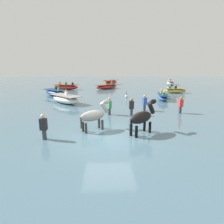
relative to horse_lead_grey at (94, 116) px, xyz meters
The scene contains 18 objects.
ground_plane 1.72m from the horse_lead_grey, 52.75° to the right, with size 120.00×120.00×0.00m, color #666051.
water_surface 9.09m from the horse_lead_grey, 85.20° to the left, with size 90.00×90.00×0.42m, color #476675.
horse_lead_grey is the anchor object (origin of this frame).
horse_trailing_black 2.49m from the horse_lead_grey, 14.54° to the right, with size 1.69×1.47×2.08m.
boat_far_offshore 18.46m from the horse_lead_grey, 87.65° to the left, with size 3.41×2.57×1.08m.
boat_distant_west 11.03m from the horse_lead_grey, 54.51° to the left, with size 1.41×3.00×1.03m.
boat_mid_channel 24.70m from the horse_lead_grey, 86.24° to the left, with size 3.20×4.11×0.95m.
boat_far_inshore 8.11m from the horse_lead_grey, 111.84° to the left, with size 3.45×3.46×1.23m.
boat_near_port 27.54m from the horse_lead_grey, 62.91° to the left, with size 2.28×3.78×1.21m.
boat_mid_outer 18.43m from the horse_lead_grey, 105.65° to the left, with size 3.59×1.72×1.18m.
boat_near_starboard 16.77m from the horse_lead_grey, 55.59° to the left, with size 2.68×1.31×1.04m.
boat_distant_east 13.09m from the horse_lead_grey, 113.06° to the left, with size 3.23×3.10×1.19m.
person_wading_close 3.36m from the horse_lead_grey, 74.75° to the left, with size 0.32×0.38×1.63m.
person_spectator_far 5.62m from the horse_lead_grey, 50.52° to the left, with size 0.38×0.33×1.63m.
person_onlooker_left 2.54m from the horse_lead_grey, 152.12° to the right, with size 0.32×0.20×1.63m.
person_onlooker_right 6.91m from the horse_lead_grey, 30.02° to the left, with size 0.37×0.30×1.63m.
person_wading_mid 3.87m from the horse_lead_grey, 51.67° to the left, with size 0.33×0.21×1.63m.
channel_buoy 10.70m from the horse_lead_grey, 74.38° to the left, with size 0.30×0.30×0.69m.
Camera 1 is at (-0.16, -8.45, 3.73)m, focal length 30.04 mm.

